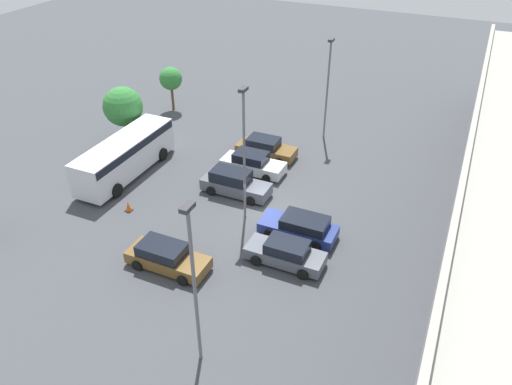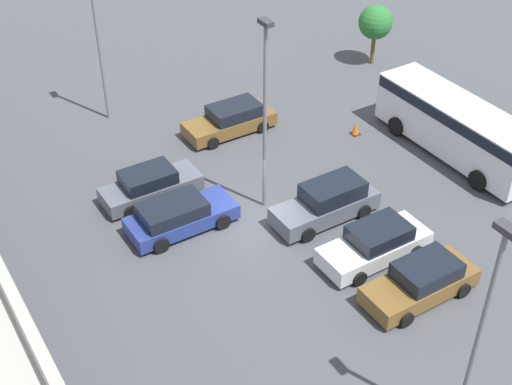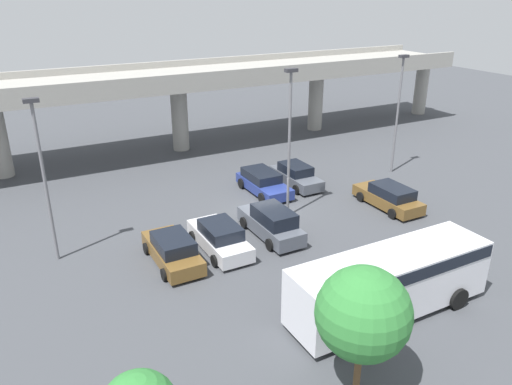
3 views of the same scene
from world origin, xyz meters
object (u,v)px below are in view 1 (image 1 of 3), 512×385
shuttle_bus (125,154)px  lamp_post_by_overpass (244,147)px  parked_car_0 (266,148)px  parked_car_4 (286,253)px  tree_front_left (171,79)px  tree_front_centre (123,107)px  traffic_cone (128,207)px  parked_car_5 (166,257)px  parked_car_2 (234,183)px  parked_car_3 (300,227)px  parked_car_1 (253,163)px  lamp_post_mid_lot (194,277)px  lamp_post_near_aisle (328,82)px

shuttle_bus → lamp_post_by_overpass: (1.33, 10.30, 3.46)m
parked_car_0 → parked_car_4: (11.20, 6.09, -0.01)m
tree_front_left → tree_front_centre: (7.43, 0.29, 0.23)m
traffic_cone → shuttle_bus: bearing=-142.8°
parked_car_5 → shuttle_bus: (-7.60, -8.37, 0.95)m
parked_car_5 → tree_front_left: (-19.12, -11.63, 2.28)m
parked_car_2 → parked_car_3: parked_car_2 is taller
parked_car_1 → tree_front_centre: size_ratio=0.99×
parked_car_1 → parked_car_4: bearing=-55.0°
shuttle_bus → traffic_cone: (3.97, 3.01, -1.33)m
tree_front_left → traffic_cone: bearing=22.1°
parked_car_1 → lamp_post_mid_lot: 17.61m
parked_car_5 → traffic_cone: (-3.63, -5.36, -0.38)m
parked_car_5 → lamp_post_near_aisle: (-19.37, 3.08, 4.13)m
parked_car_1 → shuttle_bus: size_ratio=0.52×
parked_car_2 → traffic_cone: 7.30m
shuttle_bus → lamp_post_mid_lot: 18.40m
parked_car_5 → lamp_post_by_overpass: bearing=72.8°
lamp_post_by_overpass → parked_car_2: bearing=-139.9°
lamp_post_near_aisle → parked_car_1: bearing=-21.7°
tree_front_left → parked_car_4: bearing=47.7°
parked_car_0 → tree_front_left: size_ratio=1.15×
parked_car_0 → lamp_post_by_overpass: (8.01, 2.01, 4.40)m
traffic_cone → lamp_post_by_overpass: bearing=109.9°
parked_car_0 → tree_front_centre: (2.59, -11.27, 2.51)m
parked_car_0 → tree_front_left: bearing=157.3°
parked_car_2 → parked_car_5: size_ratio=1.01×
parked_car_5 → lamp_post_by_overpass: 7.91m
parked_car_0 → shuttle_bus: size_ratio=0.51×
parked_car_2 → parked_car_1: bearing=91.4°
parked_car_2 → tree_front_centre: 12.12m
lamp_post_mid_lot → traffic_cone: (-8.36, -10.23, -4.66)m
parked_car_2 → parked_car_4: size_ratio=1.06×
tree_front_left → tree_front_centre: 7.44m
parked_car_2 → tree_front_centre: (-3.22, -11.43, 2.41)m
parked_car_1 → tree_front_centre: tree_front_centre is taller
traffic_cone → tree_front_left: bearing=-157.9°
parked_car_4 → lamp_post_by_overpass: (-3.20, -4.08, 4.41)m
parked_car_0 → lamp_post_near_aisle: 7.27m
parked_car_4 → traffic_cone: (-0.56, -11.37, -0.38)m
parked_car_2 → tree_front_left: bearing=137.7°
parked_car_0 → lamp_post_near_aisle: lamp_post_near_aisle is taller
lamp_post_near_aisle → tree_front_centre: lamp_post_near_aisle is taller
tree_front_centre → parked_car_3: bearing=71.0°
parked_car_4 → parked_car_5: 6.76m
parked_car_4 → tree_front_centre: 19.54m
parked_car_4 → tree_front_centre: (-8.61, -17.36, 2.52)m
lamp_post_near_aisle → parked_car_4: bearing=10.2°
parked_car_4 → tree_front_left: bearing=-42.3°
lamp_post_mid_lot → tree_front_centre: (-16.42, -16.22, -1.76)m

